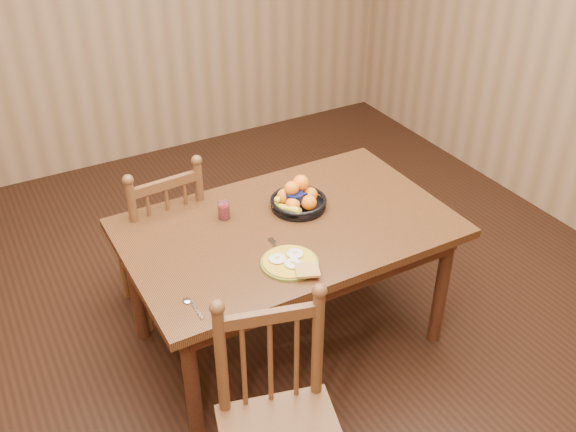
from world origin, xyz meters
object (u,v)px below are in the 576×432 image
fruit_bowl (298,199)px  breakfast_plate (291,262)px  chair_near (280,429)px  dining_table (288,239)px  coffee_mug (296,201)px  chair_far (162,239)px

fruit_bowl → breakfast_plate: bearing=-123.6°
chair_near → fruit_bowl: size_ratio=3.48×
chair_near → dining_table: bearing=74.5°
chair_near → coffee_mug: 1.19m
chair_far → coffee_mug: (0.58, -0.47, 0.32)m
dining_table → chair_near: size_ratio=1.58×
dining_table → breakfast_plate: breakfast_plate is taller
dining_table → chair_far: 0.77m
breakfast_plate → coffee_mug: (0.25, 0.39, 0.04)m
chair_far → breakfast_plate: 0.96m
chair_far → chair_near: bearing=84.4°
chair_near → fruit_bowl: bearing=72.3°
chair_far → fruit_bowl: (0.60, -0.45, 0.32)m
chair_near → chair_far: bearing=103.7°
breakfast_plate → dining_table: bearing=63.0°
coffee_mug → fruit_bowl: size_ratio=0.46×
coffee_mug → breakfast_plate: bearing=-122.4°
dining_table → breakfast_plate: size_ratio=5.28×
dining_table → chair_near: (-0.52, -0.87, -0.17)m
chair_near → breakfast_plate: chair_near is taller
dining_table → fruit_bowl: size_ratio=5.52×
chair_far → coffee_mug: bearing=137.3°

